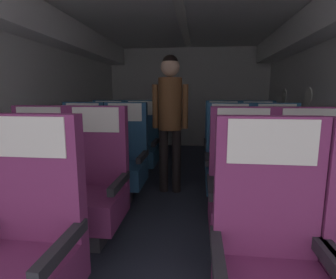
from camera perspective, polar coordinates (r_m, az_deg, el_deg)
ground at (r=3.18m, az=1.64°, el=-12.83°), size 3.86×6.91×0.02m
fuselage_shell at (r=3.24m, az=2.27°, el=17.48°), size 3.74×6.56×2.28m
seat_a_left_aisle at (r=1.55m, az=-28.32°, el=-20.15°), size 0.51×0.51×1.12m
seat_a_right_window at (r=1.36m, az=21.03°, el=-24.33°), size 0.51×0.51×1.12m
seat_b_left_window at (r=2.45m, az=-26.23°, el=-8.92°), size 0.51×0.51×1.12m
seat_b_left_aisle at (r=2.24m, az=-15.57°, el=-9.98°), size 0.51×0.51×1.12m
seat_b_right_aisle at (r=2.24m, az=27.81°, el=-10.77°), size 0.51×0.51×1.12m
seat_b_right_window at (r=2.11m, az=15.52°, el=-11.26°), size 0.51×0.51×1.12m
seat_c_left_window at (r=3.18m, az=-18.08°, el=-4.22°), size 0.51×0.51×1.12m
seat_c_left_aisle at (r=3.03m, az=-9.46°, el=-4.54°), size 0.51×0.51×1.12m
seat_c_right_aisle at (r=3.01m, az=22.13°, el=-5.22°), size 0.51×0.51×1.12m
seat_c_right_window at (r=2.91m, az=12.94°, el=-5.24°), size 0.51×0.51×1.12m
seat_d_left_window at (r=3.97m, az=-12.81°, el=-1.21°), size 0.51×0.51×1.12m
seat_d_left_aisle at (r=3.83m, az=-5.92°, el=-1.39°), size 0.51×0.51×1.12m
seat_d_right_aisle at (r=3.83m, az=18.55°, el=-1.88°), size 0.51×0.51×1.12m
seat_d_right_window at (r=3.77m, az=11.61°, el=-1.75°), size 0.51×0.51×1.12m
flight_attendant at (r=3.20m, az=0.46°, el=6.52°), size 0.43×0.28×1.66m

